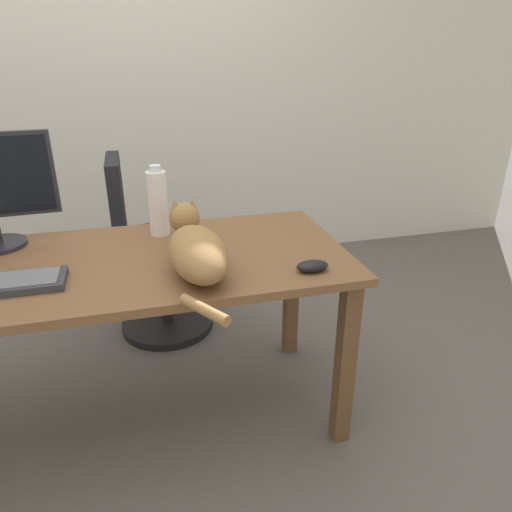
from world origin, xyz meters
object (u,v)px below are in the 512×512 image
at_px(office_chair, 152,260).
at_px(water_bottle, 158,203).
at_px(cat, 196,249).
at_px(computer_mouse, 312,266).

relative_size(office_chair, water_bottle, 3.36).
distance_m(office_chair, cat, 0.92).
bearing_deg(water_bottle, cat, -76.88).
height_order(cat, water_bottle, water_bottle).
relative_size(office_chair, computer_mouse, 8.40).
xyz_separation_m(cat, computer_mouse, (0.37, -0.09, -0.06)).
relative_size(cat, water_bottle, 2.24).
distance_m(office_chair, computer_mouse, 1.09).
distance_m(computer_mouse, water_bottle, 0.67).
relative_size(computer_mouse, water_bottle, 0.40).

